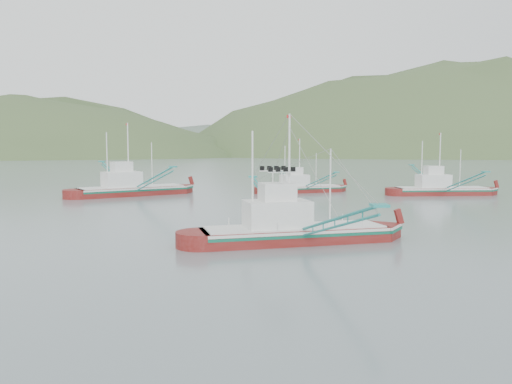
{
  "coord_description": "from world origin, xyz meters",
  "views": [
    {
      "loc": [
        -1.42,
        -40.3,
        7.35
      ],
      "look_at": [
        0.0,
        6.0,
        3.2
      ],
      "focal_mm": 35.0,
      "sensor_mm": 36.0,
      "label": 1
    }
  ],
  "objects_px": {
    "main_boat": "(293,217)",
    "bg_boat_far": "(301,181)",
    "bg_boat_left": "(131,179)",
    "bg_boat_right": "(441,186)"
  },
  "relations": [
    {
      "from": "bg_boat_left",
      "to": "bg_boat_right",
      "type": "bearing_deg",
      "value": -33.5
    },
    {
      "from": "bg_boat_right",
      "to": "bg_boat_far",
      "type": "distance_m",
      "value": 21.67
    },
    {
      "from": "bg_boat_left",
      "to": "bg_boat_far",
      "type": "distance_m",
      "value": 27.0
    },
    {
      "from": "bg_boat_left",
      "to": "bg_boat_far",
      "type": "xyz_separation_m",
      "value": [
        26.62,
        4.43,
        -0.7
      ]
    },
    {
      "from": "main_boat",
      "to": "bg_boat_right",
      "type": "height_order",
      "value": "main_boat"
    },
    {
      "from": "main_boat",
      "to": "bg_boat_far",
      "type": "bearing_deg",
      "value": 69.26
    },
    {
      "from": "main_boat",
      "to": "bg_boat_left",
      "type": "xyz_separation_m",
      "value": [
        -20.76,
        38.61,
        0.57
      ]
    },
    {
      "from": "bg_boat_right",
      "to": "main_boat",
      "type": "bearing_deg",
      "value": -127.32
    },
    {
      "from": "bg_boat_right",
      "to": "bg_boat_left",
      "type": "distance_m",
      "value": 47.7
    },
    {
      "from": "bg_boat_far",
      "to": "bg_boat_right",
      "type": "bearing_deg",
      "value": -31.26
    }
  ]
}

